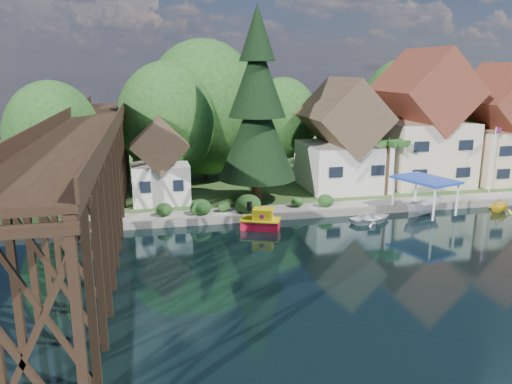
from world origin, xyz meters
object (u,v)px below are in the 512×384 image
house_right (500,131)px  tugboat (261,221)px  house_left (342,142)px  shed (160,165)px  boat_yellow (500,204)px  conifer (257,110)px  house_center (422,127)px  boat_canopy (424,200)px  boat_white_a (372,217)px  flagpole (494,152)px  palm_tree (388,144)px  trestle_bridge (91,171)px

house_right → tugboat: (-28.57, -10.06, -5.12)m
house_left → shed: bearing=-175.2°
house_right → boat_yellow: 12.93m
house_right → conifer: (-27.43, -3.38, 2.99)m
house_center → boat_canopy: bearing=-117.2°
house_center → boat_canopy: house_center is taller
shed → tugboat: bearing=-49.1°
shed → boat_white_a: (16.79, -8.67, -3.43)m
house_left → boat_yellow: house_left is taller
boat_yellow → flagpole: bearing=-51.3°
flagpole → boat_yellow: flagpole is taller
palm_tree → boat_white_a: (-4.30, -6.34, -4.99)m
flagpole → trestle_bridge: bearing=-170.9°
boat_white_a → boat_yellow: 12.38m
house_left → shed: (-18.00, -1.50, -1.31)m
boat_canopy → boat_yellow: (7.23, -0.38, -0.69)m
tugboat → boat_yellow: bearing=0.9°
shed → flagpole: bearing=-6.2°
house_right → tugboat: house_right is taller
tugboat → boat_white_a: tugboat is taller
flagpole → tugboat: 25.10m
conifer → boat_yellow: 23.00m
shed → house_right: bearing=2.4°
house_left → tugboat: size_ratio=3.20×
house_center → house_left: bearing=-176.8°
boat_white_a → boat_canopy: 5.30m
trestle_bridge → flagpole: bearing=9.1°
house_right → shed: bearing=-177.6°
house_right → boat_white_a: 22.39m
tugboat → boat_white_a: (9.36, -0.11, -0.26)m
palm_tree → tugboat: 15.74m
trestle_bridge → house_right: house_right is taller
house_left → flagpole: (13.70, -4.93, -0.72)m
house_center → tugboat: size_ratio=4.03×
tugboat → trestle_bridge: bearing=-176.5°
conifer → flagpole: bearing=-3.8°
boat_yellow → shed: bearing=50.9°
palm_tree → conifer: bearing=177.9°
shed → conifer: bearing=-12.4°
house_left → palm_tree: 4.93m
trestle_bridge → tugboat: (12.43, 0.77, -4.69)m
house_left → flagpole: 14.58m
house_right → conifer: 27.80m
shed → boat_yellow: bearing=-15.7°
trestle_bridge → shed: 10.69m
house_center → flagpole: bearing=-49.1°
tugboat → boat_canopy: size_ratio=0.59×
palm_tree → boat_canopy: bearing=-81.3°
trestle_bridge → tugboat: bearing=3.5°
conifer → trestle_bridge: bearing=-151.2°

